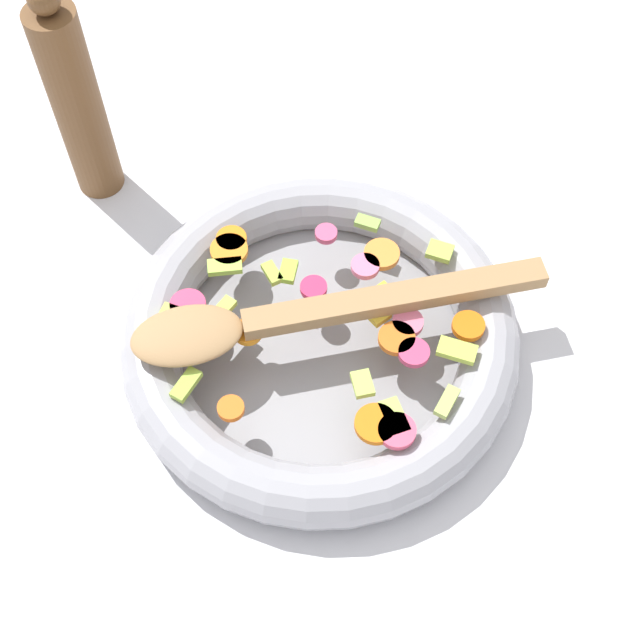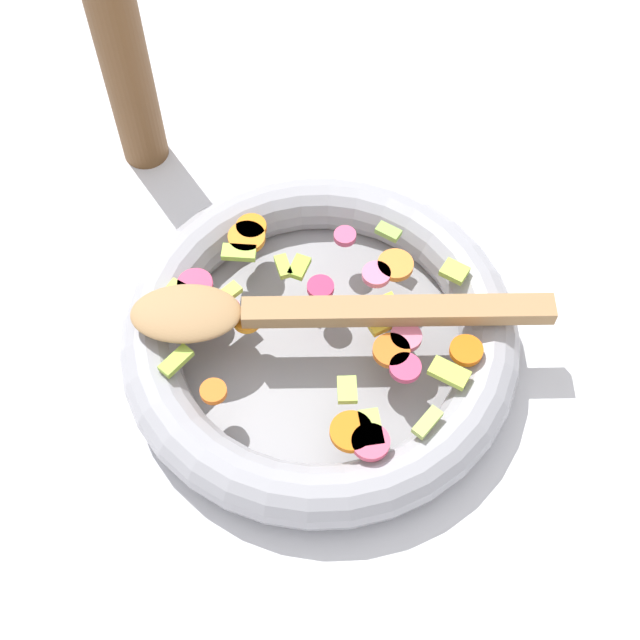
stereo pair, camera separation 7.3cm
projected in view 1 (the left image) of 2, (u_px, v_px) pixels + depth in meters
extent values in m
plane|color=silver|center=(320.00, 350.00, 0.77)|extent=(4.00, 4.00, 0.00)
cylinder|color=gray|center=(320.00, 347.00, 0.77)|extent=(0.29, 0.29, 0.01)
torus|color=#9E9EA5|center=(320.00, 335.00, 0.75)|extent=(0.34, 0.34, 0.05)
cylinder|color=orange|center=(231.00, 408.00, 0.68)|extent=(0.03, 0.03, 0.01)
cylinder|color=orange|center=(397.00, 338.00, 0.72)|extent=(0.03, 0.03, 0.01)
cylinder|color=orange|center=(376.00, 424.00, 0.68)|extent=(0.05, 0.05, 0.01)
cylinder|color=orange|center=(382.00, 254.00, 0.76)|extent=(0.04, 0.04, 0.01)
cylinder|color=orange|center=(229.00, 250.00, 0.76)|extent=(0.05, 0.05, 0.01)
cylinder|color=orange|center=(468.00, 322.00, 0.72)|extent=(0.03, 0.03, 0.01)
cylinder|color=orange|center=(248.00, 332.00, 0.72)|extent=(0.03, 0.03, 0.01)
cylinder|color=orange|center=(231.00, 239.00, 0.77)|extent=(0.04, 0.04, 0.01)
cube|color=#9FD23D|center=(288.00, 271.00, 0.75)|extent=(0.02, 0.02, 0.01)
cube|color=#B7D457|center=(363.00, 384.00, 0.70)|extent=(0.03, 0.02, 0.01)
cube|color=#ACCF4D|center=(440.00, 251.00, 0.76)|extent=(0.02, 0.03, 0.01)
cube|color=#BAD84C|center=(220.00, 310.00, 0.73)|extent=(0.03, 0.03, 0.01)
cube|color=#BEC84F|center=(166.00, 321.00, 0.72)|extent=(0.03, 0.02, 0.01)
cube|color=#9CBF41|center=(186.00, 384.00, 0.69)|extent=(0.03, 0.02, 0.01)
cube|color=#BDD94D|center=(457.00, 350.00, 0.71)|extent=(0.02, 0.03, 0.01)
cube|color=#92C051|center=(367.00, 223.00, 0.78)|extent=(0.02, 0.02, 0.01)
cube|color=#AADA4C|center=(225.00, 266.00, 0.75)|extent=(0.02, 0.03, 0.01)
cube|color=#B1CD61|center=(447.00, 402.00, 0.69)|extent=(0.03, 0.02, 0.01)
cube|color=#B1D657|center=(394.00, 417.00, 0.68)|extent=(0.03, 0.03, 0.01)
cube|color=#A7C143|center=(272.00, 273.00, 0.75)|extent=(0.02, 0.02, 0.01)
cylinder|color=#E3587B|center=(228.00, 324.00, 0.72)|extent=(0.02, 0.02, 0.01)
cylinder|color=#DA4F7A|center=(332.00, 234.00, 0.77)|extent=(0.03, 0.03, 0.01)
cylinder|color=#E75070|center=(397.00, 431.00, 0.67)|extent=(0.04, 0.04, 0.01)
cylinder|color=pink|center=(365.00, 266.00, 0.75)|extent=(0.03, 0.03, 0.01)
cylinder|color=#D52C5A|center=(314.00, 288.00, 0.74)|extent=(0.03, 0.03, 0.01)
cylinder|color=#D4416B|center=(414.00, 353.00, 0.71)|extent=(0.03, 0.03, 0.01)
cylinder|color=#D43863|center=(188.00, 305.00, 0.73)|extent=(0.04, 0.04, 0.01)
cylinder|color=#DC6A88|center=(408.00, 325.00, 0.72)|extent=(0.03, 0.03, 0.01)
cube|color=yellow|center=(382.00, 299.00, 0.74)|extent=(0.03, 0.03, 0.01)
cube|color=gold|center=(378.00, 314.00, 0.73)|extent=(0.02, 0.02, 0.01)
cube|color=#A87F51|center=(396.00, 298.00, 0.72)|extent=(0.09, 0.25, 0.01)
ellipsoid|color=#A87F51|center=(187.00, 335.00, 0.71)|extent=(0.08, 0.10, 0.01)
cylinder|color=brown|center=(78.00, 106.00, 0.78)|extent=(0.04, 0.04, 0.20)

